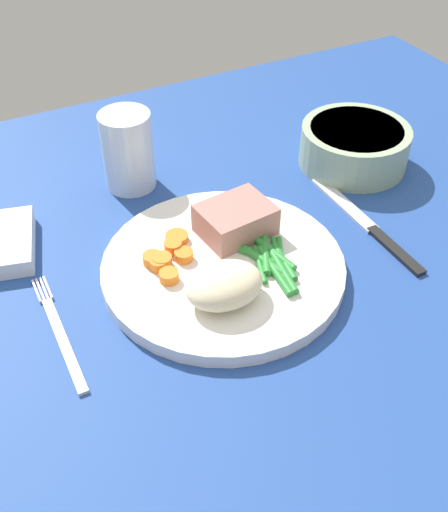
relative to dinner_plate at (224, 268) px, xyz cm
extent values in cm
cube|color=#234793|center=(-0.56, 0.21, -1.80)|extent=(120.00, 90.00, 2.00)
cylinder|color=white|center=(0.00, 0.00, 0.00)|extent=(26.26, 26.26, 1.60)
cube|color=#B2756B|center=(3.54, 4.14, 2.54)|extent=(8.55, 7.09, 3.49)
ellipsoid|color=beige|center=(-2.36, -4.73, 2.62)|extent=(7.98, 6.23, 3.63)
cylinder|color=orange|center=(-6.02, 2.63, 1.41)|extent=(2.10, 2.10, 1.23)
cylinder|color=orange|center=(-6.48, 2.41, 1.38)|extent=(2.00, 2.00, 1.15)
cylinder|color=orange|center=(-6.81, 3.45, 1.37)|extent=(2.09, 2.09, 1.14)
cylinder|color=orange|center=(-6.28, 0.70, 1.36)|extent=(2.04, 2.04, 1.12)
cylinder|color=orange|center=(-3.00, 5.73, 1.22)|extent=(2.55, 2.55, 0.83)
cylinder|color=orange|center=(-4.07, 4.25, 1.42)|extent=(1.94, 1.94, 1.23)
cylinder|color=orange|center=(-3.56, 2.55, 1.32)|extent=(2.03, 2.03, 1.04)
cylinder|color=#2D8C38|center=(3.74, -2.01, 1.22)|extent=(2.65, 6.09, 0.84)
cylinder|color=#2D8C38|center=(5.59, -3.13, 1.20)|extent=(1.62, 5.74, 0.79)
cylinder|color=#2D8C38|center=(5.66, -2.22, 1.12)|extent=(3.66, 5.97, 0.65)
cylinder|color=#2D8C38|center=(5.13, -0.57, 1.25)|extent=(2.46, 8.25, 0.90)
cylinder|color=#2D8C38|center=(4.73, -0.59, 1.25)|extent=(4.19, 7.19, 0.90)
cylinder|color=#2D8C38|center=(3.12, -2.20, 1.11)|extent=(2.38, 5.67, 0.62)
cylinder|color=#2D8C38|center=(4.79, -3.91, 1.22)|extent=(1.92, 7.54, 0.85)
cylinder|color=#2D8C38|center=(5.40, -2.20, 1.13)|extent=(3.04, 6.50, 0.66)
cylinder|color=#2D8C38|center=(3.41, -0.68, 1.12)|extent=(4.25, 6.08, 0.63)
cylinder|color=#2D8C38|center=(3.99, -3.81, 1.21)|extent=(1.50, 7.74, 0.82)
cube|color=silver|center=(-18.32, -2.00, -0.60)|extent=(1.00, 13.00, 0.40)
cube|color=silver|center=(-18.92, 6.30, -0.60)|extent=(0.24, 3.60, 0.40)
cube|color=silver|center=(-18.52, 6.30, -0.60)|extent=(0.24, 3.60, 0.40)
cube|color=silver|center=(-18.12, 6.30, -0.60)|extent=(0.24, 3.60, 0.40)
cube|color=silver|center=(-17.72, 6.30, -0.60)|extent=(0.24, 3.60, 0.40)
cube|color=black|center=(18.99, -5.50, -0.60)|extent=(1.30, 9.00, 0.64)
cube|color=silver|center=(18.99, 4.50, -0.60)|extent=(1.70, 12.00, 0.40)
cylinder|color=silver|center=(-2.94, 20.72, 4.22)|extent=(6.43, 6.43, 10.04)
cylinder|color=silver|center=(-2.94, 20.72, 1.47)|extent=(5.92, 5.92, 4.53)
cylinder|color=#99B28C|center=(25.44, 11.81, 1.91)|extent=(14.33, 14.33, 5.43)
cylinder|color=#4C8C42|center=(25.44, 11.81, 3.13)|extent=(12.18, 12.18, 2.98)
camera|label=1|loc=(-21.96, -43.32, 44.49)|focal=42.79mm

